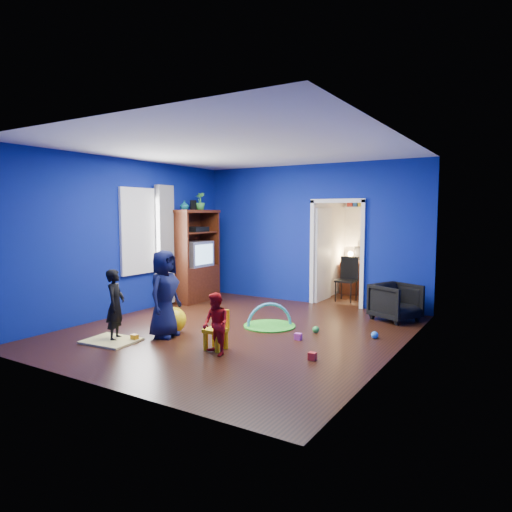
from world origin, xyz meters
The scene contains 33 objects.
floor centered at (0.00, 0.00, 0.00)m, with size 5.00×5.50×0.01m, color black.
ceiling centered at (0.00, 0.00, 2.90)m, with size 5.00×5.50×0.01m, color white.
wall_back centered at (0.00, 2.75, 1.45)m, with size 5.00×0.02×2.90m, color navy.
wall_front centered at (0.00, -2.75, 1.45)m, with size 5.00×0.02×2.90m, color navy.
wall_left centered at (-2.50, 0.00, 1.45)m, with size 0.02×5.50×2.90m, color navy.
wall_right centered at (2.50, 0.00, 1.45)m, with size 0.02×5.50×2.90m, color navy.
alcove centered at (0.60, 3.62, 1.25)m, with size 1.00×1.75×2.50m, color silver, non-canonical shape.
armchair centered at (1.98, 2.07, 0.33)m, with size 0.70×0.72×0.66m, color black.
child_black centered at (-1.24, -1.40, 0.53)m, with size 0.39×0.26×1.07m, color black.
child_navy centered at (-0.75, -0.87, 0.67)m, with size 0.65×0.43×1.34m, color #0F1738.
toddler_red centered at (0.45, -1.18, 0.42)m, with size 0.41×0.32×0.84m, color red.
vase centered at (-2.22, 1.34, 2.06)m, with size 0.18×0.18×0.19m, color #0D5C6A.
potted_plant centered at (-2.22, 1.86, 2.15)m, with size 0.21×0.21×0.38m, color green.
tv_armoire centered at (-2.22, 1.64, 0.98)m, with size 0.58×1.14×1.96m, color #40110A.
crt_tv centered at (-2.18, 1.64, 1.02)m, with size 0.46×0.70×0.54m, color silver.
yellow_blanket centered at (-1.24, -1.50, 0.01)m, with size 0.75×0.60×0.03m, color #F2E07A.
hopper_ball centered at (-0.80, -0.62, 0.20)m, with size 0.41×0.41×0.41m, color yellow.
kid_chair centered at (0.30, -0.98, 0.25)m, with size 0.28×0.28×0.50m, color yellow.
play_mat centered at (0.30, 0.51, 0.01)m, with size 0.87×0.87×0.02m, color #379421.
toy_arch centered at (0.30, 0.51, 0.02)m, with size 0.78×0.78×0.05m, color #3F8CD8.
window_left centered at (-2.48, 0.35, 1.55)m, with size 0.03×0.95×1.55m, color white.
curtain centered at (-2.37, 0.90, 1.25)m, with size 0.14×0.42×2.40m, color slate.
doorway centered at (0.60, 2.75, 1.05)m, with size 1.16×0.10×2.10m, color white.
study_desk centered at (0.60, 4.26, 0.38)m, with size 0.88×0.44×0.75m, color #3D140A.
desk_monitor centered at (0.60, 4.38, 0.95)m, with size 0.40×0.05×0.32m, color black.
desk_lamp centered at (0.32, 4.32, 0.93)m, with size 0.14×0.14×0.14m, color #FFD88C.
folding_chair centered at (0.60, 3.30, 0.46)m, with size 0.40×0.40×0.92m, color black.
book_shelf centered at (0.60, 4.37, 2.02)m, with size 0.88×0.24×0.04m, color white.
toy_0 centered at (1.64, -0.70, 0.05)m, with size 0.10×0.08×0.10m, color red.
toy_1 centered at (2.02, 0.73, 0.06)m, with size 0.11×0.11×0.11m, color #297CE9.
toy_2 centered at (-0.98, -1.29, 0.05)m, with size 0.10×0.08×0.10m, color orange.
toy_3 centered at (1.12, 0.56, 0.06)m, with size 0.11×0.11×0.11m, color green.
toy_4 centered at (1.06, 0.05, 0.05)m, with size 0.10×0.08×0.10m, color #D34FBC.
Camera 1 is at (4.03, -5.98, 1.90)m, focal length 32.00 mm.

